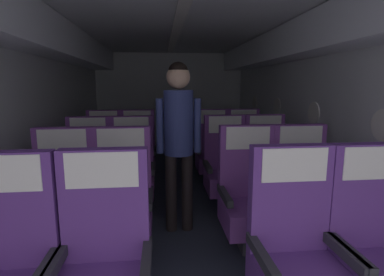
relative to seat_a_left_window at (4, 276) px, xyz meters
The scene contains 19 objects.
ground 2.14m from the seat_a_left_window, 59.87° to the left, with size 3.41×7.00×0.02m, color #2D3342.
fuselage_shell 2.56m from the seat_a_left_window, 62.88° to the left, with size 3.29×6.65×2.19m.
seat_a_left_window is the anchor object (origin of this frame).
seat_a_left_aisle 0.51m from the seat_a_left_window, ahead, with size 0.52×0.51×1.09m.
seat_a_right_aisle 2.09m from the seat_a_left_window, ahead, with size 0.52×0.51×1.09m.
seat_a_right_window 1.60m from the seat_a_left_window, ahead, with size 0.52×0.51×1.09m.
seat_b_left_window 0.95m from the seat_a_left_window, 89.38° to the left, with size 0.52×0.51×1.09m.
seat_b_left_aisle 1.06m from the seat_a_left_window, 62.39° to the left, with size 0.52×0.51×1.09m.
seat_b_right_aisle 2.28m from the seat_a_left_window, 23.99° to the left, with size 0.52×0.51×1.09m.
seat_b_right_window 1.85m from the seat_a_left_window, 30.29° to the left, with size 0.52×0.51×1.09m.
seat_c_left_window 1.87m from the seat_a_left_window, 89.74° to the left, with size 0.52×0.51×1.09m.
seat_c_left_aisle 1.93m from the seat_a_left_window, 75.16° to the left, with size 0.52×0.51×1.09m.
seat_c_right_aisle 2.82m from the seat_a_left_window, 41.98° to the left, with size 0.52×0.51×1.09m.
seat_c_right_window 2.46m from the seat_a_left_window, 49.61° to the left, with size 0.52×0.51×1.09m.
seat_d_left_window 2.80m from the seat_a_left_window, 89.75° to the left, with size 0.52×0.51×1.09m.
seat_d_left_aisle 2.85m from the seat_a_left_window, 80.06° to the left, with size 0.52×0.51×1.09m.
seat_d_right_aisle 3.50m from the seat_a_left_window, 53.44° to the left, with size 0.52×0.51×1.09m.
seat_d_right_window 3.22m from the seat_a_left_window, 60.22° to the left, with size 0.52×0.51×1.09m.
flight_attendant 1.76m from the seat_a_left_window, 52.98° to the left, with size 0.43×0.28×1.66m.
Camera 1 is at (-0.22, -0.01, 1.43)m, focal length 28.00 mm.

